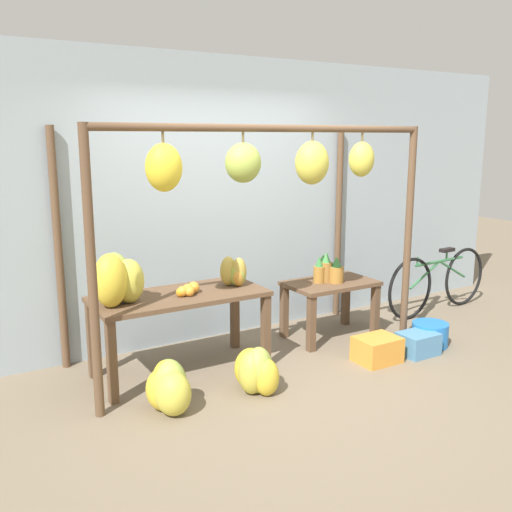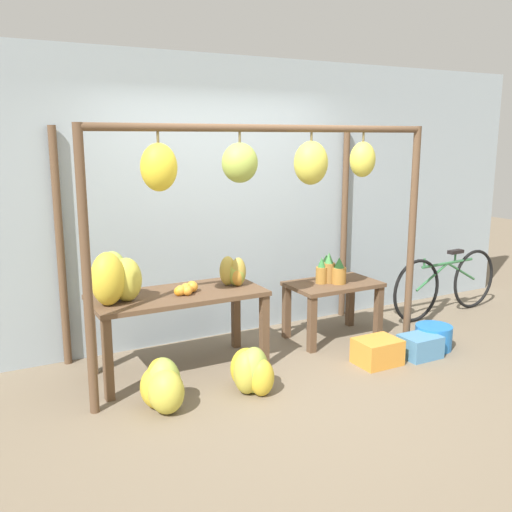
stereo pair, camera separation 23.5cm
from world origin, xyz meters
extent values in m
plane|color=#756651|center=(0.00, 0.00, 0.00)|extent=(20.00, 20.00, 0.00)
cube|color=#99A8B2|center=(0.00, 1.53, 1.40)|extent=(8.00, 0.08, 2.80)
cylinder|color=brown|center=(-1.53, 0.37, 1.06)|extent=(0.07, 0.07, 2.12)
cylinder|color=brown|center=(1.53, 0.37, 1.06)|extent=(0.07, 0.07, 2.12)
cylinder|color=brown|center=(-1.53, 1.44, 1.06)|extent=(0.07, 0.07, 2.12)
cylinder|color=brown|center=(1.53, 1.44, 1.06)|extent=(0.07, 0.07, 2.12)
cylinder|color=brown|center=(0.00, 0.37, 2.09)|extent=(3.07, 0.06, 0.06)
cylinder|color=brown|center=(-0.97, 0.37, 2.02)|extent=(0.02, 0.02, 0.08)
ellipsoid|color=yellow|center=(-0.97, 0.37, 1.80)|extent=(0.27, 0.25, 0.35)
cylinder|color=brown|center=(-0.31, 0.37, 2.02)|extent=(0.02, 0.02, 0.08)
ellipsoid|color=#9EB247|center=(-0.31, 0.37, 1.82)|extent=(0.29, 0.26, 0.31)
cylinder|color=brown|center=(0.36, 0.37, 2.03)|extent=(0.02, 0.02, 0.07)
ellipsoid|color=gold|center=(0.36, 0.37, 1.81)|extent=(0.30, 0.27, 0.36)
cylinder|color=brown|center=(0.90, 0.37, 2.02)|extent=(0.02, 0.02, 0.08)
ellipsoid|color=gold|center=(0.90, 0.37, 1.83)|extent=(0.24, 0.21, 0.31)
cube|color=brown|center=(-0.69, 0.80, 0.69)|extent=(1.48, 0.67, 0.04)
cube|color=brown|center=(-1.38, 0.52, 0.33)|extent=(0.07, 0.07, 0.67)
cube|color=brown|center=(0.00, 0.52, 0.33)|extent=(0.07, 0.07, 0.67)
cube|color=brown|center=(-1.38, 1.09, 0.33)|extent=(0.07, 0.07, 0.67)
cube|color=brown|center=(0.00, 1.09, 0.33)|extent=(0.07, 0.07, 0.67)
cube|color=brown|center=(0.98, 0.85, 0.57)|extent=(0.91, 0.57, 0.04)
cube|color=brown|center=(0.58, 0.62, 0.27)|extent=(0.07, 0.07, 0.55)
cube|color=brown|center=(1.38, 0.62, 0.27)|extent=(0.07, 0.07, 0.55)
cube|color=brown|center=(0.58, 1.09, 0.27)|extent=(0.07, 0.07, 0.55)
cube|color=brown|center=(1.38, 1.09, 0.27)|extent=(0.07, 0.07, 0.55)
ellipsoid|color=gold|center=(-1.14, 0.76, 0.89)|extent=(0.26, 0.24, 0.36)
ellipsoid|color=#9EB247|center=(-1.23, 0.84, 0.91)|extent=(0.35, 0.34, 0.41)
ellipsoid|color=gold|center=(-1.30, 0.72, 0.92)|extent=(0.39, 0.39, 0.43)
sphere|color=orange|center=(-0.70, 0.71, 0.75)|extent=(0.09, 0.09, 0.09)
sphere|color=orange|center=(-0.64, 0.75, 0.75)|extent=(0.08, 0.08, 0.08)
sphere|color=orange|center=(-0.57, 0.79, 0.75)|extent=(0.09, 0.09, 0.09)
sphere|color=orange|center=(-0.62, 0.73, 0.74)|extent=(0.07, 0.07, 0.07)
sphere|color=orange|center=(-0.65, 0.69, 0.75)|extent=(0.08, 0.08, 0.08)
sphere|color=orange|center=(-0.57, 0.77, 0.76)|extent=(0.10, 0.10, 0.10)
sphere|color=orange|center=(-0.57, 0.78, 0.75)|extent=(0.08, 0.08, 0.08)
sphere|color=orange|center=(-0.64, 0.75, 0.75)|extent=(0.09, 0.09, 0.09)
sphere|color=orange|center=(-0.72, 0.71, 0.75)|extent=(0.08, 0.08, 0.08)
cylinder|color=#A3702D|center=(1.00, 0.79, 0.67)|extent=(0.15, 0.15, 0.16)
cone|color=#337538|center=(1.00, 0.79, 0.80)|extent=(0.10, 0.10, 0.10)
cylinder|color=#A3702D|center=(0.86, 0.88, 0.67)|extent=(0.11, 0.11, 0.17)
cone|color=#337538|center=(0.86, 0.88, 0.80)|extent=(0.08, 0.08, 0.10)
cylinder|color=#B27F38|center=(0.97, 0.97, 0.67)|extent=(0.14, 0.14, 0.17)
cone|color=#428442|center=(0.97, 0.97, 0.81)|extent=(0.10, 0.10, 0.10)
cylinder|color=olive|center=(0.94, 0.87, 0.69)|extent=(0.13, 0.13, 0.20)
cone|color=#428442|center=(0.94, 0.87, 0.84)|extent=(0.09, 0.09, 0.11)
ellipsoid|color=#9EB247|center=(-1.05, 0.20, 0.20)|extent=(0.35, 0.36, 0.40)
ellipsoid|color=yellow|center=(-1.07, 0.21, 0.20)|extent=(0.28, 0.27, 0.39)
ellipsoid|color=gold|center=(-1.10, 0.21, 0.16)|extent=(0.27, 0.29, 0.33)
ellipsoid|color=gold|center=(-1.06, 0.10, 0.17)|extent=(0.34, 0.36, 0.34)
ellipsoid|color=#9EB247|center=(-0.32, 0.10, 0.19)|extent=(0.35, 0.35, 0.38)
ellipsoid|color=yellow|center=(-0.34, 0.21, 0.17)|extent=(0.28, 0.26, 0.34)
ellipsoid|color=gold|center=(-0.38, 0.11, 0.18)|extent=(0.31, 0.32, 0.36)
ellipsoid|color=gold|center=(-0.30, 0.02, 0.15)|extent=(0.22, 0.21, 0.31)
cube|color=orange|center=(0.94, 0.10, 0.12)|extent=(0.39, 0.31, 0.23)
cylinder|color=blue|center=(1.67, 0.14, 0.12)|extent=(0.35, 0.35, 0.23)
torus|color=black|center=(3.10, 0.93, 0.36)|extent=(0.71, 0.09, 0.71)
torus|color=black|center=(2.11, 0.85, 0.36)|extent=(0.71, 0.09, 0.71)
cylinder|color=#337042|center=(2.61, 0.89, 0.61)|extent=(0.84, 0.10, 0.03)
cylinder|color=#337042|center=(2.85, 0.91, 0.48)|extent=(0.51, 0.07, 0.28)
cylinder|color=#337042|center=(2.36, 0.87, 0.48)|extent=(0.51, 0.07, 0.28)
cylinder|color=#337042|center=(2.73, 0.90, 0.66)|extent=(0.02, 0.02, 0.10)
cube|color=black|center=(2.73, 0.90, 0.73)|extent=(0.21, 0.10, 0.04)
cylinder|color=#337042|center=(2.21, 0.86, 0.66)|extent=(0.02, 0.02, 0.10)
ellipsoid|color=gold|center=(-0.13, 0.78, 0.81)|extent=(0.20, 0.21, 0.20)
ellipsoid|color=#B2993D|center=(-0.20, 0.83, 0.84)|extent=(0.16, 0.14, 0.27)
ellipsoid|color=#93A33D|center=(-0.14, 0.78, 0.82)|extent=(0.21, 0.21, 0.22)
ellipsoid|color=#B2993D|center=(-0.13, 0.77, 0.84)|extent=(0.16, 0.15, 0.26)
cube|color=#4C84B2|center=(1.40, 0.04, 0.10)|extent=(0.35, 0.28, 0.21)
camera|label=1|loc=(-2.53, -3.57, 2.02)|focal=40.00mm
camera|label=2|loc=(-2.33, -3.68, 2.02)|focal=40.00mm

